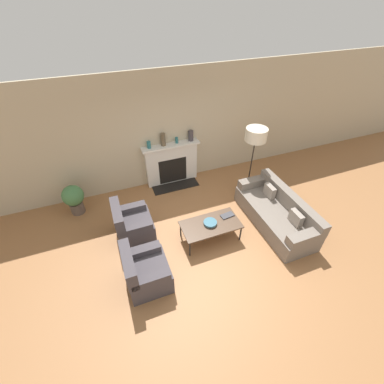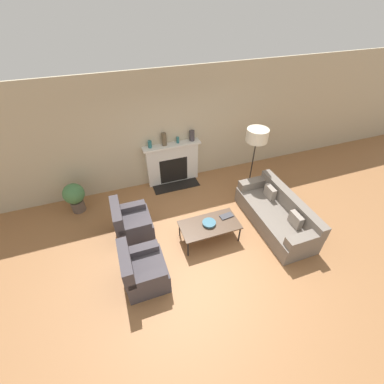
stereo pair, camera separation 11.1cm
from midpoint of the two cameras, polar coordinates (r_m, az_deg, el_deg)
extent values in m
plane|color=#99663D|center=(5.47, 3.50, -12.28)|extent=(18.00, 18.00, 0.00)
cube|color=#BCAD8E|center=(6.55, -5.61, 13.49)|extent=(18.00, 0.06, 2.90)
cube|color=silver|center=(6.88, -5.03, 6.21)|extent=(1.37, 0.20, 1.09)
cube|color=black|center=(6.89, -4.75, 4.80)|extent=(0.75, 0.04, 0.71)
cube|color=black|center=(6.97, -4.11, 1.36)|extent=(1.23, 0.40, 0.02)
cube|color=silver|center=(6.56, -5.23, 10.24)|extent=(1.49, 0.28, 0.05)
cube|color=slate|center=(6.07, 17.24, -5.18)|extent=(0.85, 2.09, 0.40)
cube|color=slate|center=(6.01, 20.52, -1.74)|extent=(0.20, 2.09, 0.34)
cube|color=slate|center=(6.43, 13.12, 2.12)|extent=(0.79, 0.22, 0.20)
cube|color=slate|center=(5.42, 23.42, -9.21)|extent=(0.79, 0.22, 0.20)
cube|color=gray|center=(6.18, 16.38, 0.22)|extent=(0.12, 0.32, 0.28)
cube|color=gray|center=(5.67, 21.59, -5.39)|extent=(0.12, 0.32, 0.28)
cube|color=#423D42|center=(4.91, -10.36, -17.41)|extent=(0.73, 0.80, 0.45)
cube|color=#423D42|center=(4.56, -14.62, -15.28)|extent=(0.18, 0.80, 0.41)
cube|color=#423D42|center=(4.50, -9.89, -18.51)|extent=(0.66, 0.18, 0.13)
cube|color=#423D42|center=(4.87, -11.58, -12.63)|extent=(0.66, 0.18, 0.13)
cube|color=#423D42|center=(5.68, -13.09, -7.62)|extent=(0.73, 0.80, 0.45)
cube|color=#423D42|center=(5.38, -16.74, -5.18)|extent=(0.18, 0.80, 0.41)
cube|color=#423D42|center=(5.26, -12.92, -7.78)|extent=(0.66, 0.18, 0.13)
cube|color=#423D42|center=(5.71, -14.08, -3.49)|extent=(0.66, 0.18, 0.13)
cube|color=#4C3828|center=(5.35, 3.59, -7.24)|extent=(1.22, 0.64, 0.03)
cylinder|color=black|center=(5.19, -1.13, -12.59)|extent=(0.03, 0.03, 0.39)
cylinder|color=black|center=(5.54, 10.15, -9.08)|extent=(0.03, 0.03, 0.39)
cylinder|color=black|center=(5.54, -3.13, -8.32)|extent=(0.03, 0.03, 0.39)
cylinder|color=black|center=(5.86, 7.53, -5.32)|extent=(0.03, 0.03, 0.39)
cylinder|color=#38667A|center=(5.33, 3.45, -7.04)|extent=(0.10, 0.10, 0.02)
cylinder|color=#38667A|center=(5.31, 3.47, -6.81)|extent=(0.28, 0.28, 0.05)
cube|color=#38383D|center=(5.53, 7.27, -5.18)|extent=(0.30, 0.18, 0.02)
cylinder|color=black|center=(7.04, 11.71, 1.07)|extent=(0.40, 0.40, 0.03)
cylinder|color=black|center=(6.63, 12.52, 6.00)|extent=(0.03, 0.03, 1.42)
cylinder|color=beige|center=(6.23, 13.59, 12.31)|extent=(0.51, 0.51, 0.30)
cylinder|color=#28666B|center=(6.43, -10.06, 10.29)|extent=(0.09, 0.09, 0.18)
cylinder|color=brown|center=(6.46, -6.94, 11.47)|extent=(0.12, 0.12, 0.32)
cylinder|color=#28666B|center=(6.58, -3.92, 11.41)|extent=(0.07, 0.07, 0.15)
cylinder|color=#3D383D|center=(6.66, -0.75, 12.41)|extent=(0.13, 0.13, 0.27)
cylinder|color=brown|center=(6.71, -24.57, -3.09)|extent=(0.31, 0.31, 0.29)
sphere|color=#477A47|center=(6.49, -25.41, -0.71)|extent=(0.48, 0.48, 0.48)
camera|label=1|loc=(0.06, -90.52, -0.43)|focal=24.00mm
camera|label=2|loc=(0.06, 89.48, 0.43)|focal=24.00mm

